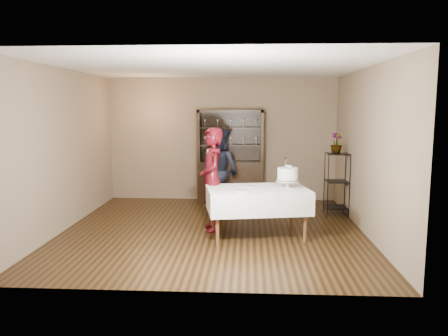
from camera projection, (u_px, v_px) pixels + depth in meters
The scene contains 14 objects.
floor at pixel (213, 230), 7.37m from camera, with size 5.00×5.00×0.00m, color black.
ceiling at pixel (213, 67), 7.00m from camera, with size 5.00×5.00×0.00m, color silver.
back_wall at pixel (222, 139), 9.66m from camera, with size 5.00×0.02×2.70m, color #77674C.
wall_left at pixel (65, 150), 7.32m from camera, with size 0.02×5.00×2.70m, color #77674C.
wall_right at pixel (367, 151), 7.05m from camera, with size 0.02×5.00×2.70m, color #77674C.
china_hutch at pixel (230, 172), 9.50m from camera, with size 1.40×0.48×2.00m.
plant_etagere at pixel (337, 181), 8.34m from camera, with size 0.42×0.42×1.20m.
cake_table at pixel (257, 200), 6.92m from camera, with size 1.72×1.23×0.79m.
woman at pixel (212, 179), 7.27m from camera, with size 0.63×0.41×1.73m, color #31040E.
man at pixel (219, 171), 8.37m from camera, with size 0.82×0.64×1.68m, color black.
cake at pixel (288, 175), 6.92m from camera, with size 0.42×0.42×0.50m.
plate_near at pixel (242, 191), 6.66m from camera, with size 0.22×0.22×0.01m, color silver.
plate_far at pixel (252, 186), 7.00m from camera, with size 0.17×0.17×0.01m, color silver.
potted_plant at pixel (336, 143), 8.23m from camera, with size 0.22×0.22×0.39m, color #436731.
Camera 1 is at (0.58, -7.13, 2.06)m, focal length 35.00 mm.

